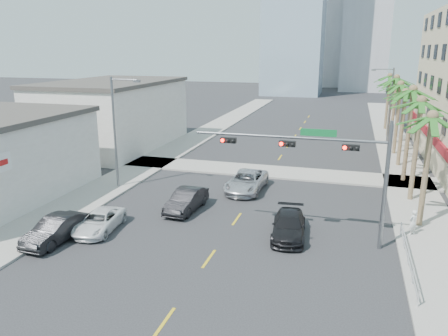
# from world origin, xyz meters

# --- Properties ---
(ground) EXTENTS (260.00, 260.00, 0.00)m
(ground) POSITION_xyz_m (0.00, 0.00, 0.00)
(ground) COLOR #262628
(ground) RESTS_ON ground
(sidewalk_right) EXTENTS (4.00, 120.00, 0.15)m
(sidewalk_right) POSITION_xyz_m (12.00, 20.00, 0.07)
(sidewalk_right) COLOR gray
(sidewalk_right) RESTS_ON ground
(sidewalk_left) EXTENTS (4.00, 120.00, 0.15)m
(sidewalk_left) POSITION_xyz_m (-12.00, 20.00, 0.07)
(sidewalk_left) COLOR gray
(sidewalk_left) RESTS_ON ground
(sidewalk_cross) EXTENTS (80.00, 4.00, 0.15)m
(sidewalk_cross) POSITION_xyz_m (0.00, 22.00, 0.07)
(sidewalk_cross) COLOR gray
(sidewalk_cross) RESTS_ON ground
(building_left_far) EXTENTS (11.00, 18.00, 7.20)m
(building_left_far) POSITION_xyz_m (-19.50, 28.00, 3.60)
(building_left_far) COLOR beige
(building_left_far) RESTS_ON ground
(tower_far_center) EXTENTS (16.00, 16.00, 42.00)m
(tower_far_center) POSITION_xyz_m (-3.00, 125.00, 21.00)
(tower_far_center) COLOR #ADADB2
(tower_far_center) RESTS_ON ground
(traffic_signal_mast) EXTENTS (11.12, 0.54, 7.20)m
(traffic_signal_mast) POSITION_xyz_m (5.78, 7.95, 5.06)
(traffic_signal_mast) COLOR slate
(traffic_signal_mast) RESTS_ON ground
(palm_tree_0) EXTENTS (4.80, 4.80, 7.80)m
(palm_tree_0) POSITION_xyz_m (11.60, 12.00, 7.08)
(palm_tree_0) COLOR brown
(palm_tree_0) RESTS_ON ground
(palm_tree_1) EXTENTS (4.80, 4.80, 8.16)m
(palm_tree_1) POSITION_xyz_m (11.60, 17.20, 7.43)
(palm_tree_1) COLOR brown
(palm_tree_1) RESTS_ON ground
(palm_tree_2) EXTENTS (4.80, 4.80, 8.52)m
(palm_tree_2) POSITION_xyz_m (11.60, 22.40, 7.78)
(palm_tree_2) COLOR brown
(palm_tree_2) RESTS_ON ground
(palm_tree_3) EXTENTS (4.80, 4.80, 7.80)m
(palm_tree_3) POSITION_xyz_m (11.60, 27.60, 7.08)
(palm_tree_3) COLOR brown
(palm_tree_3) RESTS_ON ground
(palm_tree_4) EXTENTS (4.80, 4.80, 8.16)m
(palm_tree_4) POSITION_xyz_m (11.60, 32.80, 7.43)
(palm_tree_4) COLOR brown
(palm_tree_4) RESTS_ON ground
(palm_tree_5) EXTENTS (4.80, 4.80, 8.52)m
(palm_tree_5) POSITION_xyz_m (11.60, 38.00, 7.78)
(palm_tree_5) COLOR brown
(palm_tree_5) RESTS_ON ground
(palm_tree_6) EXTENTS (4.80, 4.80, 7.80)m
(palm_tree_6) POSITION_xyz_m (11.60, 43.20, 7.08)
(palm_tree_6) COLOR brown
(palm_tree_6) RESTS_ON ground
(palm_tree_7) EXTENTS (4.80, 4.80, 8.16)m
(palm_tree_7) POSITION_xyz_m (11.60, 48.40, 7.43)
(palm_tree_7) COLOR brown
(palm_tree_7) RESTS_ON ground
(streetlight_left) EXTENTS (2.55, 0.25, 9.00)m
(streetlight_left) POSITION_xyz_m (-11.00, 14.00, 5.06)
(streetlight_left) COLOR slate
(streetlight_left) RESTS_ON ground
(streetlight_right) EXTENTS (2.55, 0.25, 9.00)m
(streetlight_right) POSITION_xyz_m (11.00, 38.00, 5.06)
(streetlight_right) COLOR slate
(streetlight_right) RESTS_ON ground
(guardrail) EXTENTS (0.08, 8.08, 1.00)m
(guardrail) POSITION_xyz_m (10.30, 6.00, 0.67)
(guardrail) COLOR silver
(guardrail) RESTS_ON ground
(car_parked_mid) EXTENTS (1.89, 4.66, 1.51)m
(car_parked_mid) POSITION_xyz_m (-9.40, 3.59, 0.75)
(car_parked_mid) COLOR black
(car_parked_mid) RESTS_ON ground
(car_parked_far) EXTENTS (2.51, 4.65, 1.24)m
(car_parked_far) POSITION_xyz_m (-7.80, 5.68, 0.62)
(car_parked_far) COLOR white
(car_parked_far) RESTS_ON ground
(car_lane_left) EXTENTS (1.91, 4.71, 1.52)m
(car_lane_left) POSITION_xyz_m (-3.85, 10.60, 0.76)
(car_lane_left) COLOR black
(car_lane_left) RESTS_ON ground
(car_lane_center) EXTENTS (2.78, 5.77, 1.58)m
(car_lane_center) POSITION_xyz_m (-0.81, 16.14, 0.79)
(car_lane_center) COLOR silver
(car_lane_center) RESTS_ON ground
(car_lane_right) EXTENTS (2.42, 5.01, 1.40)m
(car_lane_right) POSITION_xyz_m (3.75, 8.16, 0.70)
(car_lane_right) COLOR black
(car_lane_right) RESTS_ON ground
(pedestrian) EXTENTS (0.68, 0.67, 1.58)m
(pedestrian) POSITION_xyz_m (10.95, 10.23, 0.94)
(pedestrian) COLOR white
(pedestrian) RESTS_ON sidewalk_right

